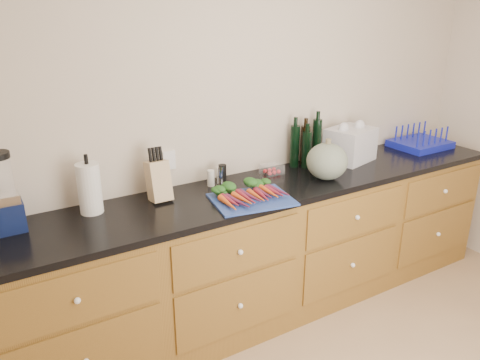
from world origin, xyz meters
TOP-DOWN VIEW (x-y plane):
  - wall_back at (0.00, 1.62)m, footprint 4.10×0.05m
  - cabinets at (0.00, 1.30)m, footprint 3.60×0.64m
  - countertop at (0.00, 1.30)m, footprint 3.64×0.62m
  - cutting_board at (-0.27, 1.14)m, footprint 0.52×0.42m
  - carrots at (-0.27, 1.18)m, footprint 0.38×0.28m
  - squash at (0.35, 1.20)m, footprint 0.27×0.27m
  - blender_appliance at (-1.56, 1.46)m, footprint 0.16×0.16m
  - paper_towel at (-1.13, 1.46)m, footprint 0.13×0.13m
  - knife_block at (-0.74, 1.44)m, footprint 0.12×0.12m
  - grinder_salt at (-0.37, 1.48)m, footprint 0.05×0.05m
  - grinder_pepper at (-0.28, 1.48)m, footprint 0.05×0.05m
  - canister_chrome at (-0.30, 1.48)m, footprint 0.05×0.05m
  - tomato_box at (0.10, 1.47)m, footprint 0.14×0.11m
  - bottles at (0.42, 1.51)m, footprint 0.27×0.14m
  - grocery_bag at (0.77, 1.42)m, footprint 0.39×0.34m
  - dish_rack at (1.51, 1.38)m, footprint 0.43×0.35m

SIDE VIEW (x-z plane):
  - cabinets at x=0.00m, z-range 0.00..0.90m
  - countertop at x=0.00m, z-range 0.90..0.94m
  - cutting_board at x=-0.27m, z-range 0.94..0.95m
  - tomato_box at x=0.10m, z-range 0.94..1.00m
  - carrots at x=-0.27m, z-range 0.95..1.00m
  - dish_rack at x=1.51m, z-range 0.89..1.07m
  - grinder_salt at x=-0.37m, z-range 0.94..1.05m
  - canister_chrome at x=-0.30m, z-range 0.94..1.06m
  - grinder_pepper at x=-0.28m, z-range 0.94..1.07m
  - knife_block at x=-0.74m, z-range 0.94..1.18m
  - grocery_bag at x=0.77m, z-range 0.94..1.19m
  - squash at x=0.35m, z-range 0.94..1.19m
  - paper_towel at x=-1.13m, z-range 0.94..1.23m
  - bottles at x=0.42m, z-range 0.93..1.25m
  - blender_appliance at x=-1.56m, z-range 0.91..1.33m
  - wall_back at x=0.00m, z-range 0.00..2.60m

